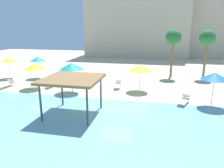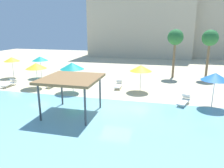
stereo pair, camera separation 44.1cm
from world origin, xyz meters
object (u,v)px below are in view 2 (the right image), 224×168
Objects in this scene: shade_pavilion at (71,80)px; lounge_chair_4 at (10,83)px; palm_tree_1 at (210,39)px; beach_umbrella_blue_3 at (215,77)px; beach_umbrella_yellow_1 at (141,68)px; beach_umbrella_yellow_5 at (12,59)px; palm_tree_0 at (175,38)px; lounge_chair_1 at (53,83)px; beach_umbrella_teal_2 at (40,59)px; beach_umbrella_teal_0 at (72,66)px; lounge_chair_0 at (184,101)px; beach_umbrella_yellow_4 at (36,66)px; lounge_chair_2 at (119,85)px; lounge_chair_3 at (80,78)px.

shade_pavilion is 2.04× the size of lounge_chair_4.
beach_umbrella_blue_3 is at bearing -96.95° from palm_tree_1.
shade_pavilion is 8.14m from beach_umbrella_yellow_1.
palm_tree_0 is (19.54, 4.89, 2.55)m from beach_umbrella_yellow_5.
lounge_chair_1 is 0.33× the size of palm_tree_0.
lounge_chair_4 is at bearing -103.19° from beach_umbrella_teal_2.
beach_umbrella_teal_0 is 1.50× the size of lounge_chair_4.
lounge_chair_0 and lounge_chair_4 have the same top height.
beach_umbrella_yellow_4 is 1.34× the size of lounge_chair_2.
beach_umbrella_yellow_4 is 20.00m from palm_tree_1.
beach_umbrella_blue_3 is at bearing 108.08° from lounge_chair_0.
lounge_chair_4 is (-7.45, 0.25, -2.23)m from beach_umbrella_teal_0.
beach_umbrella_yellow_4 is at bearing 96.44° from lounge_chair_4.
lounge_chair_1 is 3.51m from lounge_chair_3.
beach_umbrella_yellow_5 is at bearing 142.99° from shade_pavilion.
beach_umbrella_teal_0 is at bearing 90.09° from lounge_chair_4.
beach_umbrella_teal_2 is at bearing 13.80° from beach_umbrella_yellow_5.
beach_umbrella_teal_0 is 1.45× the size of lounge_chair_0.
lounge_chair_4 is at bearing -30.05° from lounge_chair_3.
palm_tree_0 reaches higher than lounge_chair_3.
beach_umbrella_yellow_4 is 1.34× the size of lounge_chair_1.
lounge_chair_3 is (-13.47, 5.58, -2.14)m from beach_umbrella_blue_3.
shade_pavilion is 13.22m from beach_umbrella_teal_2.
palm_tree_1 is at bearing 44.94° from beach_umbrella_yellow_1.
lounge_chair_2 is 5.44m from lounge_chair_3.
lounge_chair_2 is at bearing -99.98° from lounge_chair_0.
beach_umbrella_yellow_5 is (-12.10, 9.12, -0.25)m from shade_pavilion.
beach_umbrella_yellow_4 is 14.78m from lounge_chair_0.
beach_umbrella_yellow_5 is 1.32× the size of lounge_chair_3.
beach_umbrella_blue_3 is 20.05m from lounge_chair_4.
beach_umbrella_teal_2 is at bearing -165.90° from palm_tree_0.
beach_umbrella_blue_3 is at bearing -26.82° from beach_umbrella_yellow_1.
beach_umbrella_teal_2 is at bearing 143.65° from beach_umbrella_teal_0.
shade_pavilion is 1.51× the size of beach_umbrella_yellow_1.
beach_umbrella_blue_3 is at bearing -13.04° from beach_umbrella_yellow_5.
beach_umbrella_yellow_1 is at bearing -12.94° from beach_umbrella_teal_2.
palm_tree_0 is at bearing 140.14° from lounge_chair_3.
beach_umbrella_teal_2 is 1.34× the size of lounge_chair_0.
palm_tree_0 is (12.62, 7.45, 4.53)m from lounge_chair_1.
shade_pavilion is 16.03m from palm_tree_0.
lounge_chair_4 is at bearing 178.07° from beach_umbrella_teal_0.
palm_tree_0 reaches higher than lounge_chair_2.
shade_pavilion is 8.69m from beach_umbrella_yellow_4.
beach_umbrella_blue_3 reaches higher than beach_umbrella_yellow_4.
palm_tree_1 is at bearing 135.47° from lounge_chair_3.
lounge_chair_0 is 1.04× the size of lounge_chair_4.
beach_umbrella_blue_3 is (18.83, -5.99, 0.07)m from beach_umbrella_teal_2.
palm_tree_0 is at bearing 64.55° from beach_umbrella_yellow_1.
lounge_chair_2 is 0.33× the size of palm_tree_1.
palm_tree_0 is (-0.60, 9.96, 4.53)m from lounge_chair_0.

